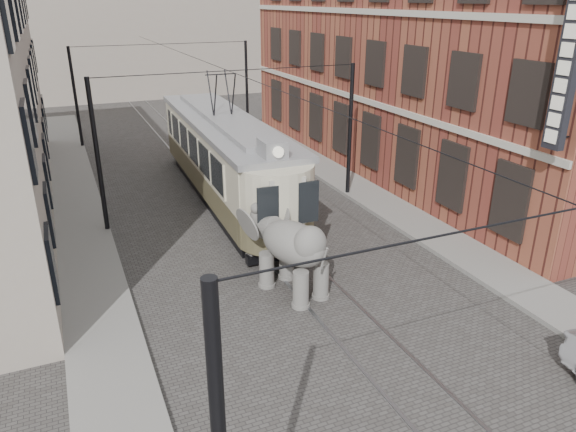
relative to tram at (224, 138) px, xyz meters
name	(u,v)px	position (x,y,z in m)	size (l,w,h in m)	color
ground	(299,271)	(0.13, -7.85, -2.82)	(120.00, 120.00, 0.00)	#413E3C
tram_rails	(299,271)	(0.13, -7.85, -2.81)	(1.54, 80.00, 0.02)	slate
sidewalk_right	(443,240)	(6.13, -7.85, -2.74)	(2.00, 60.00, 0.15)	slate
sidewalk_left	(98,310)	(-6.37, -7.85, -2.74)	(2.00, 60.00, 0.15)	slate
brick_building	(422,52)	(11.13, 1.15, 3.18)	(8.00, 26.00, 12.00)	maroon
distant_block	(121,16)	(0.13, 32.15, 4.18)	(28.00, 10.00, 14.00)	gray
catenary	(243,150)	(-0.07, -2.85, 0.18)	(11.00, 30.20, 6.00)	black
tram	(224,138)	(0.00, 0.00, 0.00)	(2.93, 14.21, 5.64)	#BEB69A
elephant	(293,255)	(-0.61, -9.00, -1.53)	(2.32, 4.21, 2.58)	#635F5B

